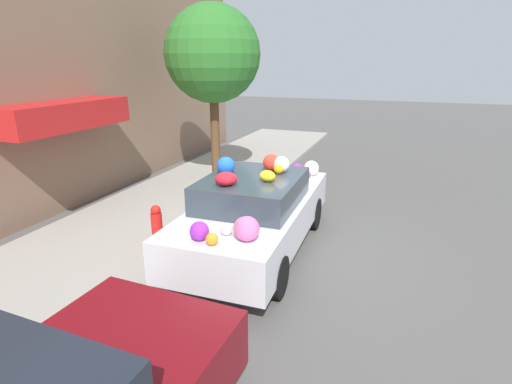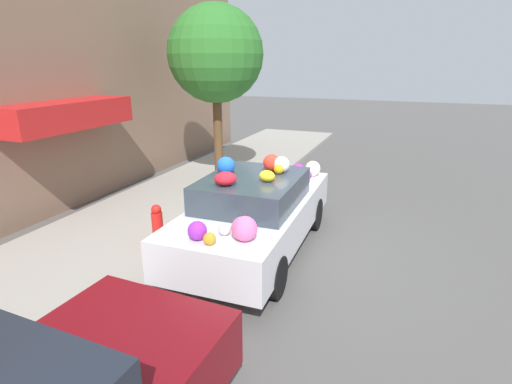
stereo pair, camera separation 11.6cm
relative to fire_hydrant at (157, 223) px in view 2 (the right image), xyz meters
The scene contains 6 objects.
ground_plane 1.92m from the fire_hydrant, 73.60° to the right, with size 60.00×60.00×0.00m, color #565451.
sidewalk_curb 1.12m from the fire_hydrant, 59.89° to the left, with size 24.00×3.20×0.11m.
building_facade 3.89m from the fire_hydrant, 80.25° to the left, with size 18.00×1.20×5.46m.
street_tree 5.15m from the fire_hydrant, 11.56° to the left, with size 2.47×2.47×4.52m.
fire_hydrant is the anchor object (origin of this frame).
art_car 1.80m from the fire_hydrant, 73.91° to the right, with size 4.26×1.82×1.71m.
Camera 2 is at (-6.03, -2.29, 3.23)m, focal length 28.00 mm.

